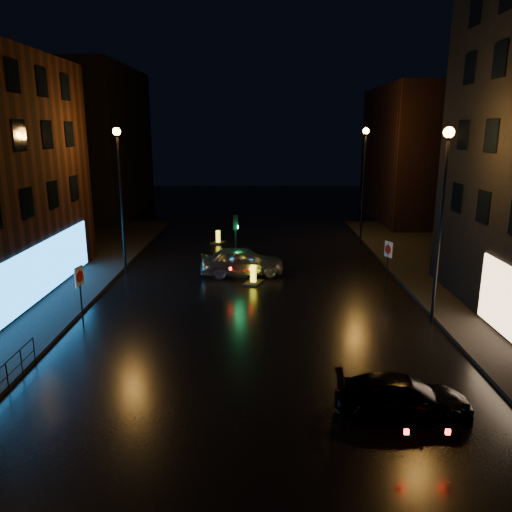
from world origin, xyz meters
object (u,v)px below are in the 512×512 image
object	(u,v)px
dark_sedan	(403,397)
bollard_far	(218,241)
road_sign_left	(80,281)
traffic_signal	(236,264)
bollard_near	(253,280)
road_sign_right	(388,253)
silver_hatchback	(242,261)

from	to	relation	value
dark_sedan	bollard_far	xyz separation A→B (m)	(-7.33, 22.97, -0.37)
road_sign_left	bollard_far	bearing A→B (deg)	84.06
traffic_signal	road_sign_left	xyz separation A→B (m)	(-6.34, -8.24, 1.44)
bollard_near	road_sign_left	bearing A→B (deg)	-121.05
dark_sedan	road_sign_right	xyz separation A→B (m)	(2.56, 12.33, 1.32)
road_sign_left	bollard_near	bearing A→B (deg)	48.95
silver_hatchback	road_sign_left	bearing A→B (deg)	133.34
traffic_signal	silver_hatchback	world-z (taller)	traffic_signal
road_sign_right	bollard_near	bearing A→B (deg)	-27.14
silver_hatchback	bollard_near	xyz separation A→B (m)	(0.67, -1.75, -0.60)
silver_hatchback	dark_sedan	size ratio (longest dim) A/B	1.20
dark_sedan	road_sign_right	bearing A→B (deg)	-6.46
bollard_near	road_sign_left	world-z (taller)	road_sign_left
traffic_signal	bollard_near	world-z (taller)	traffic_signal
road_sign_left	silver_hatchback	bearing A→B (deg)	59.06
dark_sedan	bollard_far	world-z (taller)	dark_sedan
silver_hatchback	road_sign_left	xyz separation A→B (m)	(-6.73, -7.64, 1.12)
road_sign_left	road_sign_right	bearing A→B (deg)	30.18
bollard_near	traffic_signal	bearing A→B (deg)	134.76
bollard_near	road_sign_right	world-z (taller)	road_sign_right
traffic_signal	bollard_near	xyz separation A→B (m)	(1.06, -2.35, -0.27)
road_sign_left	road_sign_right	size ratio (longest dim) A/B	1.02
traffic_signal	road_sign_left	bearing A→B (deg)	-127.58
dark_sedan	road_sign_left	distance (m)	14.01
traffic_signal	silver_hatchback	size ratio (longest dim) A/B	0.71
dark_sedan	road_sign_left	size ratio (longest dim) A/B	1.55
dark_sedan	road_sign_left	xyz separation A→B (m)	(-11.99, 7.11, 1.36)
traffic_signal	road_sign_right	bearing A→B (deg)	-20.14
traffic_signal	silver_hatchback	distance (m)	0.78
road_sign_right	dark_sedan	bearing A→B (deg)	56.43
dark_sedan	bollard_near	bearing A→B (deg)	24.75
silver_hatchback	dark_sedan	world-z (taller)	silver_hatchback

